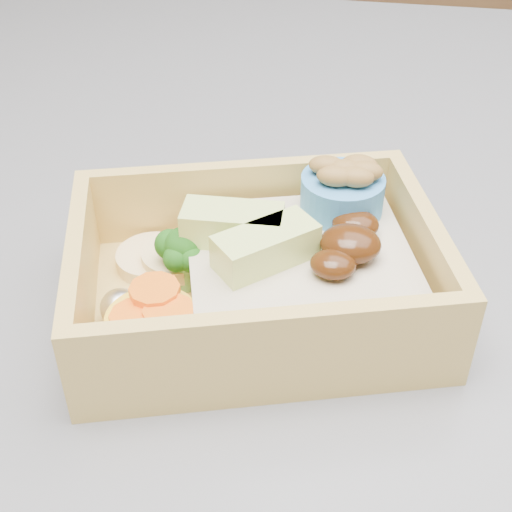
# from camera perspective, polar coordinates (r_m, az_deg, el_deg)

# --- Properties ---
(bento_box) EXTENTS (0.22, 0.19, 0.07)m
(bento_box) POSITION_cam_1_polar(r_m,az_deg,el_deg) (0.38, 0.83, -1.23)
(bento_box) COLOR tan
(bento_box) RESTS_ON island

